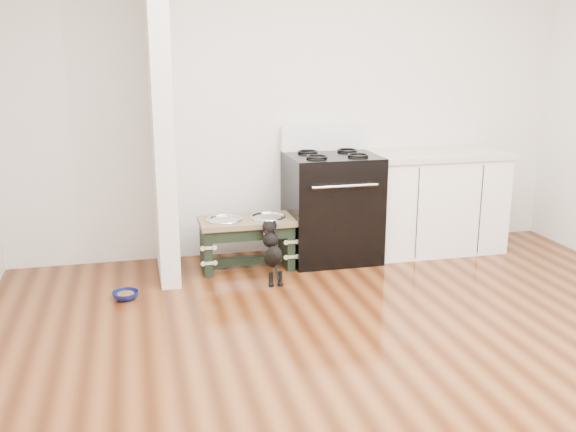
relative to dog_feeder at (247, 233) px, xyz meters
name	(u,v)px	position (x,y,z in m)	size (l,w,h in m)	color
ground	(403,378)	(0.52, -2.06, -0.30)	(5.00, 5.00, 0.00)	#421E0B
room_shell	(418,85)	(0.52, -2.06, 1.32)	(5.00, 5.00, 5.00)	silver
partition_wall	(160,108)	(-0.66, 0.04, 1.05)	(0.15, 0.80, 2.70)	silver
oven_range	(331,205)	(0.77, 0.10, 0.17)	(0.76, 0.69, 1.14)	black
cabinet_run	(434,201)	(1.75, 0.12, 0.15)	(1.24, 0.64, 0.91)	white
dog_feeder	(247,233)	(0.00, 0.00, 0.00)	(0.78, 0.42, 0.44)	black
puppy	(272,250)	(0.14, -0.36, -0.04)	(0.14, 0.40, 0.48)	black
floor_bowl	(126,295)	(-1.00, -0.48, -0.27)	(0.24, 0.24, 0.06)	#0C1656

